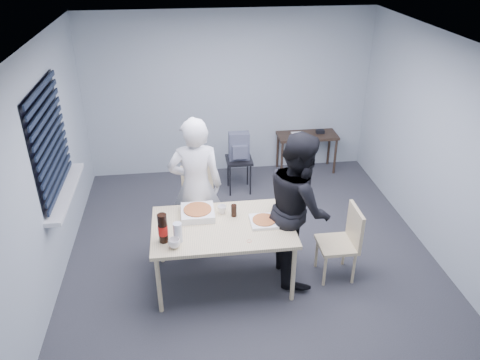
{
  "coord_description": "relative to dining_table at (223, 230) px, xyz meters",
  "views": [
    {
      "loc": [
        -0.74,
        -4.58,
        3.61
      ],
      "look_at": [
        -0.13,
        0.1,
        1.06
      ],
      "focal_mm": 35.0,
      "sensor_mm": 36.0,
      "label": 1
    }
  ],
  "objects": [
    {
      "name": "room",
      "position": [
        -1.82,
        0.74,
        0.75
      ],
      "size": [
        5.0,
        5.0,
        5.0
      ],
      "color": "#2D2E32",
      "rests_on": "ground"
    },
    {
      "name": "dining_table",
      "position": [
        0.0,
        0.0,
        0.0
      ],
      "size": [
        1.54,
        0.98,
        0.75
      ],
      "color": "beige",
      "rests_on": "ground"
    },
    {
      "name": "chair_far",
      "position": [
        -0.22,
        1.12,
        -0.18
      ],
      "size": [
        0.42,
        0.42,
        0.89
      ],
      "color": "beige",
      "rests_on": "ground"
    },
    {
      "name": "chair_right",
      "position": [
        1.38,
        -0.08,
        -0.18
      ],
      "size": [
        0.42,
        0.42,
        0.89
      ],
      "color": "beige",
      "rests_on": "ground"
    },
    {
      "name": "person_white",
      "position": [
        -0.26,
        0.66,
        0.19
      ],
      "size": [
        0.65,
        0.42,
        1.77
      ],
      "primitive_type": "imported",
      "rotation": [
        0.0,
        0.0,
        3.14
      ],
      "color": "silver",
      "rests_on": "ground"
    },
    {
      "name": "person_black",
      "position": [
        0.85,
        0.06,
        0.19
      ],
      "size": [
        0.47,
        0.86,
        1.77
      ],
      "primitive_type": "imported",
      "rotation": [
        0.0,
        0.0,
        1.57
      ],
      "color": "black",
      "rests_on": "ground"
    },
    {
      "name": "side_table",
      "position": [
        1.64,
        2.62,
        -0.12
      ],
      "size": [
        0.97,
        0.43,
        0.65
      ],
      "color": "#39291D",
      "rests_on": "ground"
    },
    {
      "name": "stool",
      "position": [
        0.44,
        2.07,
        -0.26
      ],
      "size": [
        0.39,
        0.39,
        0.54
      ],
      "color": "black",
      "rests_on": "ground"
    },
    {
      "name": "backpack",
      "position": [
        0.44,
        2.06,
        0.05
      ],
      "size": [
        0.3,
        0.22,
        0.42
      ],
      "rotation": [
        0.0,
        0.0,
        -0.39
      ],
      "color": "slate",
      "rests_on": "stool"
    },
    {
      "name": "pizza_box_a",
      "position": [
        -0.26,
        0.23,
        0.1
      ],
      "size": [
        0.37,
        0.37,
        0.09
      ],
      "rotation": [
        0.0,
        0.0,
        0.24
      ],
      "color": "white",
      "rests_on": "dining_table"
    },
    {
      "name": "pizza_box_b",
      "position": [
        0.46,
        -0.0,
        0.08
      ],
      "size": [
        0.3,
        0.3,
        0.04
      ],
      "rotation": [
        0.0,
        0.0,
        0.24
      ],
      "color": "white",
      "rests_on": "dining_table"
    },
    {
      "name": "mug_a",
      "position": [
        -0.52,
        -0.33,
        0.11
      ],
      "size": [
        0.17,
        0.17,
        0.1
      ],
      "primitive_type": "imported",
      "rotation": [
        0.0,
        0.0,
        0.52
      ],
      "color": "white",
      "rests_on": "dining_table"
    },
    {
      "name": "mug_b",
      "position": [
        0.02,
        0.25,
        0.11
      ],
      "size": [
        0.1,
        0.1,
        0.09
      ],
      "primitive_type": "imported",
      "color": "white",
      "rests_on": "dining_table"
    },
    {
      "name": "cola_glass",
      "position": [
        0.14,
        0.17,
        0.13
      ],
      "size": [
        0.06,
        0.06,
        0.14
      ],
      "primitive_type": "cylinder",
      "rotation": [
        0.0,
        0.0,
        -0.0
      ],
      "color": "black",
      "rests_on": "dining_table"
    },
    {
      "name": "soda_bottle",
      "position": [
        -0.63,
        -0.22,
        0.22
      ],
      "size": [
        0.1,
        0.1,
        0.33
      ],
      "rotation": [
        0.0,
        0.0,
        -0.31
      ],
      "color": "black",
      "rests_on": "dining_table"
    },
    {
      "name": "plastic_cups",
      "position": [
        -0.48,
        -0.23,
        0.17
      ],
      "size": [
        0.11,
        0.11,
        0.22
      ],
      "primitive_type": "cylinder",
      "rotation": [
        0.0,
        0.0,
        -0.25
      ],
      "color": "silver",
      "rests_on": "dining_table"
    },
    {
      "name": "rubber_band",
      "position": [
        0.25,
        -0.33,
        0.06
      ],
      "size": [
        0.05,
        0.05,
        0.0
      ],
      "primitive_type": "torus",
      "rotation": [
        0.0,
        0.0,
        0.02
      ],
      "color": "red",
      "rests_on": "dining_table"
    },
    {
      "name": "papers",
      "position": [
        1.49,
        2.61,
        -0.04
      ],
      "size": [
        0.29,
        0.32,
        0.0
      ],
      "primitive_type": "cube",
      "rotation": [
        0.0,
        0.0,
        -0.43
      ],
      "color": "white",
      "rests_on": "side_table"
    },
    {
      "name": "black_box",
      "position": [
        1.86,
        2.65,
        -0.02
      ],
      "size": [
        0.13,
        0.1,
        0.05
      ],
      "primitive_type": "cube",
      "rotation": [
        0.0,
        0.0,
        0.08
      ],
      "color": "black",
      "rests_on": "side_table"
    }
  ]
}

